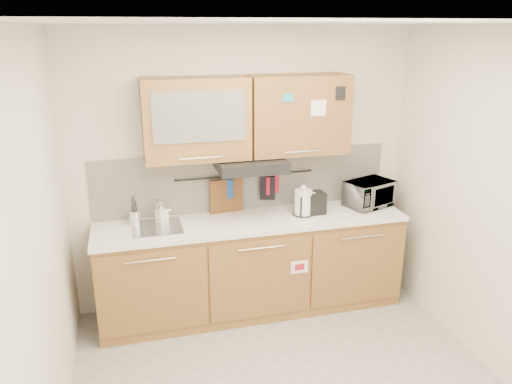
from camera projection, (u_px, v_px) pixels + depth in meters
ceiling at (303, 23)px, 2.89m from camera, size 3.20×3.20×0.00m
wall_back at (244, 170)px, 4.68m from camera, size 3.20×0.00×3.20m
wall_left at (38, 257)px, 2.91m from camera, size 0.00×3.00×3.00m
wall_right at (501, 208)px, 3.69m from camera, size 0.00×3.00×3.00m
base_cabinet at (252, 270)px, 4.68m from camera, size 2.80×0.64×0.88m
countertop at (252, 221)px, 4.52m from camera, size 2.82×0.62×0.04m
backsplash at (244, 180)px, 4.70m from camera, size 2.80×0.02×0.56m
upper_cabinets at (248, 117)px, 4.35m from camera, size 1.82×0.37×0.70m
range_hood at (251, 164)px, 4.41m from camera, size 0.60×0.46×0.10m
sink at (157, 227)px, 4.32m from camera, size 0.42×0.40×0.26m
utensil_rail at (245, 175)px, 4.65m from camera, size 1.30×0.02×0.02m
utensil_crock at (135, 217)px, 4.37m from camera, size 0.12×0.12×0.27m
kettle at (303, 203)px, 4.59m from camera, size 0.21×0.19×0.29m
toaster at (310, 203)px, 4.62m from camera, size 0.28×0.18×0.20m
microwave at (369, 194)px, 4.82m from camera, size 0.53×0.44×0.25m
soap_bottle at (162, 213)px, 4.40m from camera, size 0.12×0.12×0.19m
cutting_board at (226, 199)px, 4.65m from camera, size 0.32×0.06×0.39m
oven_mitt at (227, 189)px, 4.62m from camera, size 0.11×0.05×0.18m
dark_pouch at (267, 188)px, 4.73m from camera, size 0.15×0.08×0.23m
pot_holder at (272, 185)px, 4.73m from camera, size 0.14×0.08×0.18m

